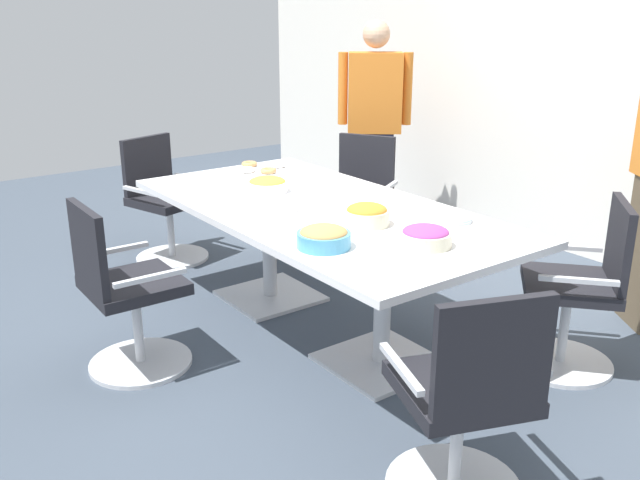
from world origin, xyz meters
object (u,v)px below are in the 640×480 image
(office_chair_2, at_px, (466,408))
(snack_bowl_chips_yellow, at_px, (267,185))
(plate_stack, at_px, (452,219))
(office_chair_4, at_px, (358,205))
(snack_bowl_chips_orange, at_px, (367,214))
(snack_bowl_candy_mix, at_px, (425,236))
(office_chair_0, at_px, (164,206))
(snack_bowl_cookies, at_px, (324,237))
(conference_table, at_px, (320,228))
(donut_platter, at_px, (261,169))
(person_standing_0, at_px, (374,123))
(office_chair_3, at_px, (579,295))
(office_chair_1, at_px, (125,297))
(napkin_pile, at_px, (274,206))

(office_chair_2, height_order, snack_bowl_chips_yellow, office_chair_2)
(snack_bowl_chips_yellow, distance_m, plate_stack, 1.18)
(office_chair_4, relative_size, snack_bowl_chips_orange, 3.86)
(snack_bowl_candy_mix, relative_size, plate_stack, 1.18)
(office_chair_2, relative_size, snack_bowl_chips_orange, 3.86)
(office_chair_0, relative_size, snack_bowl_cookies, 3.57)
(conference_table, height_order, office_chair_4, office_chair_4)
(plate_stack, bearing_deg, donut_platter, -173.15)
(office_chair_0, distance_m, person_standing_0, 1.88)
(snack_bowl_chips_yellow, height_order, snack_bowl_chips_orange, snack_bowl_chips_orange)
(office_chair_3, relative_size, snack_bowl_chips_orange, 3.86)
(snack_bowl_cookies, distance_m, plate_stack, 0.79)
(conference_table, height_order, snack_bowl_chips_orange, snack_bowl_chips_orange)
(office_chair_4, xyz_separation_m, snack_bowl_cookies, (1.40, -1.36, 0.40))
(office_chair_2, bearing_deg, snack_bowl_chips_orange, 89.01)
(office_chair_1, xyz_separation_m, donut_platter, (-0.75, 1.29, 0.36))
(snack_bowl_candy_mix, height_order, plate_stack, snack_bowl_candy_mix)
(conference_table, bearing_deg, snack_bowl_chips_yellow, -171.99)
(conference_table, distance_m, office_chair_3, 1.43)
(office_chair_3, bearing_deg, office_chair_1, 102.76)
(snack_bowl_chips_orange, height_order, donut_platter, snack_bowl_chips_orange)
(office_chair_4, distance_m, snack_bowl_chips_orange, 1.63)
(plate_stack, bearing_deg, office_chair_1, -119.54)
(office_chair_3, xyz_separation_m, snack_bowl_chips_yellow, (-1.62, -0.87, 0.39))
(conference_table, distance_m, office_chair_0, 1.70)
(office_chair_2, height_order, office_chair_3, same)
(snack_bowl_chips_yellow, bearing_deg, office_chair_4, 109.99)
(office_chair_3, height_order, napkin_pile, office_chair_3)
(person_standing_0, height_order, snack_bowl_chips_yellow, person_standing_0)
(office_chair_2, height_order, office_chair_4, same)
(office_chair_1, distance_m, snack_bowl_chips_orange, 1.31)
(office_chair_2, bearing_deg, donut_platter, 96.16)
(office_chair_3, bearing_deg, snack_bowl_chips_orange, 95.90)
(snack_bowl_cookies, xyz_separation_m, snack_bowl_chips_orange, (-0.15, 0.39, 0.00))
(snack_bowl_chips_yellow, bearing_deg, napkin_pile, -27.96)
(plate_stack, bearing_deg, office_chair_2, -43.16)
(snack_bowl_chips_orange, bearing_deg, donut_platter, 171.46)
(snack_bowl_cookies, relative_size, snack_bowl_chips_orange, 1.08)
(snack_bowl_candy_mix, relative_size, napkin_pile, 1.38)
(donut_platter, bearing_deg, plate_stack, 6.85)
(office_chair_3, bearing_deg, office_chair_4, 43.89)
(office_chair_3, height_order, office_chair_4, same)
(napkin_pile, bearing_deg, snack_bowl_chips_orange, 28.57)
(snack_bowl_cookies, height_order, donut_platter, snack_bowl_cookies)
(napkin_pile, bearing_deg, office_chair_2, -6.86)
(office_chair_4, bearing_deg, snack_bowl_candy_mix, 120.34)
(napkin_pile, bearing_deg, office_chair_1, -99.69)
(office_chair_1, bearing_deg, donut_platter, 120.95)
(office_chair_1, relative_size, snack_bowl_chips_orange, 3.86)
(snack_bowl_cookies, height_order, napkin_pile, snack_bowl_cookies)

